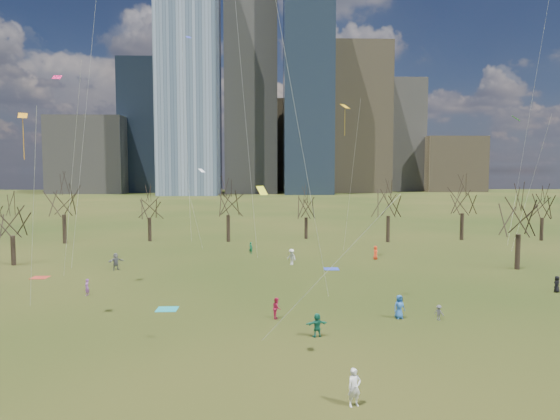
{
  "coord_description": "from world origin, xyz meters",
  "views": [
    {
      "loc": [
        -1.34,
        -34.8,
        10.69
      ],
      "look_at": [
        0.0,
        12.0,
        7.0
      ],
      "focal_mm": 32.0,
      "sensor_mm": 36.0,
      "label": 1
    }
  ],
  "objects_px": {
    "person_1": "(354,387)",
    "blanket_teal": "(167,309)",
    "person_2": "(277,308)",
    "blanket_crimson": "(40,278)",
    "blanket_navy": "(331,269)",
    "person_0": "(399,307)"
  },
  "relations": [
    {
      "from": "person_0",
      "to": "person_1",
      "type": "height_order",
      "value": "person_1"
    },
    {
      "from": "person_0",
      "to": "person_2",
      "type": "bearing_deg",
      "value": 163.57
    },
    {
      "from": "blanket_navy",
      "to": "person_2",
      "type": "distance_m",
      "value": 19.14
    },
    {
      "from": "person_1",
      "to": "blanket_teal",
      "type": "bearing_deg",
      "value": 106.5
    },
    {
      "from": "person_0",
      "to": "person_1",
      "type": "relative_size",
      "value": 0.98
    },
    {
      "from": "blanket_crimson",
      "to": "person_1",
      "type": "height_order",
      "value": "person_1"
    },
    {
      "from": "person_2",
      "to": "blanket_crimson",
      "type": "bearing_deg",
      "value": 61.6
    },
    {
      "from": "blanket_crimson",
      "to": "person_0",
      "type": "distance_m",
      "value": 35.54
    },
    {
      "from": "person_2",
      "to": "blanket_teal",
      "type": "bearing_deg",
      "value": 76.22
    },
    {
      "from": "blanket_navy",
      "to": "blanket_crimson",
      "type": "relative_size",
      "value": 1.0
    },
    {
      "from": "person_0",
      "to": "person_2",
      "type": "height_order",
      "value": "person_0"
    },
    {
      "from": "blanket_crimson",
      "to": "person_1",
      "type": "xyz_separation_m",
      "value": [
        26.67,
        -28.09,
        0.86
      ]
    },
    {
      "from": "blanket_teal",
      "to": "person_1",
      "type": "bearing_deg",
      "value": -54.28
    },
    {
      "from": "person_2",
      "to": "blanket_navy",
      "type": "bearing_deg",
      "value": -16.15
    },
    {
      "from": "blanket_teal",
      "to": "person_2",
      "type": "distance_m",
      "value": 8.85
    },
    {
      "from": "person_1",
      "to": "person_2",
      "type": "xyz_separation_m",
      "value": [
        -3.23,
        13.62,
        -0.11
      ]
    },
    {
      "from": "blanket_teal",
      "to": "person_0",
      "type": "height_order",
      "value": "person_0"
    },
    {
      "from": "blanket_navy",
      "to": "person_2",
      "type": "relative_size",
      "value": 1.04
    },
    {
      "from": "blanket_teal",
      "to": "person_0",
      "type": "distance_m",
      "value": 17.56
    },
    {
      "from": "person_0",
      "to": "person_1",
      "type": "bearing_deg",
      "value": -127.49
    },
    {
      "from": "person_2",
      "to": "person_1",
      "type": "bearing_deg",
      "value": -163.39
    },
    {
      "from": "person_0",
      "to": "blanket_navy",
      "type": "bearing_deg",
      "value": 83.3
    }
  ]
}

